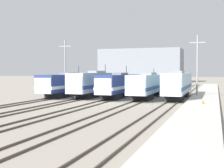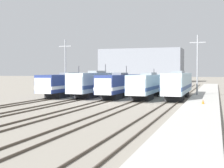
{
  "view_description": "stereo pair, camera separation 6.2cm",
  "coord_description": "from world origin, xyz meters",
  "px_view_note": "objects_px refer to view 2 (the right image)",
  "views": [
    {
      "loc": [
        14.72,
        -40.15,
        4.22
      ],
      "look_at": [
        0.92,
        1.08,
        2.44
      ],
      "focal_mm": 50.0,
      "sensor_mm": 36.0,
      "label": 1
    },
    {
      "loc": [
        14.77,
        -40.13,
        4.22
      ],
      "look_at": [
        0.92,
        1.08,
        2.44
      ],
      "focal_mm": 50.0,
      "sensor_mm": 36.0,
      "label": 2
    }
  ],
  "objects_px": {
    "locomotive_center_left": "(96,83)",
    "traffic_cone": "(203,102)",
    "locomotive_far_right": "(178,84)",
    "locomotive_center": "(119,85)",
    "catenary_tower_right": "(197,64)",
    "locomotive_far_left": "(68,84)",
    "locomotive_center_right": "(148,85)",
    "catenary_tower_left": "(65,65)"
  },
  "relations": [
    {
      "from": "locomotive_center_right",
      "to": "traffic_cone",
      "type": "height_order",
      "value": "locomotive_center_right"
    },
    {
      "from": "locomotive_center_left",
      "to": "locomotive_far_right",
      "type": "xyz_separation_m",
      "value": [
        13.73,
        -0.9,
        -0.01
      ]
    },
    {
      "from": "locomotive_center",
      "to": "catenary_tower_right",
      "type": "xyz_separation_m",
      "value": [
        11.79,
        4.7,
        3.29
      ]
    },
    {
      "from": "traffic_cone",
      "to": "locomotive_far_right",
      "type": "bearing_deg",
      "value": 111.93
    },
    {
      "from": "locomotive_center_left",
      "to": "catenary_tower_left",
      "type": "relative_size",
      "value": 1.84
    },
    {
      "from": "locomotive_center_right",
      "to": "catenary_tower_right",
      "type": "bearing_deg",
      "value": 29.17
    },
    {
      "from": "locomotive_far_right",
      "to": "locomotive_center",
      "type": "bearing_deg",
      "value": -176.26
    },
    {
      "from": "catenary_tower_right",
      "to": "traffic_cone",
      "type": "xyz_separation_m",
      "value": [
        1.51,
        -14.39,
        -4.71
      ]
    },
    {
      "from": "catenary_tower_left",
      "to": "traffic_cone",
      "type": "bearing_deg",
      "value": -29.62
    },
    {
      "from": "locomotive_center",
      "to": "catenary_tower_right",
      "type": "height_order",
      "value": "catenary_tower_right"
    },
    {
      "from": "locomotive_center_left",
      "to": "catenary_tower_right",
      "type": "xyz_separation_m",
      "value": [
        16.36,
        3.2,
        3.14
      ]
    },
    {
      "from": "locomotive_far_left",
      "to": "locomotive_center_right",
      "type": "distance_m",
      "value": 13.74
    },
    {
      "from": "locomotive_center_left",
      "to": "catenary_tower_left",
      "type": "xyz_separation_m",
      "value": [
        -7.44,
        3.2,
        3.14
      ]
    },
    {
      "from": "locomotive_far_left",
      "to": "catenary_tower_left",
      "type": "xyz_separation_m",
      "value": [
        -2.87,
        4.51,
        3.28
      ]
    },
    {
      "from": "locomotive_center",
      "to": "locomotive_far_right",
      "type": "bearing_deg",
      "value": 3.74
    },
    {
      "from": "locomotive_far_left",
      "to": "locomotive_far_right",
      "type": "relative_size",
      "value": 1.06
    },
    {
      "from": "locomotive_center_right",
      "to": "locomotive_far_left",
      "type": "bearing_deg",
      "value": -177.97
    },
    {
      "from": "locomotive_center",
      "to": "traffic_cone",
      "type": "height_order",
      "value": "locomotive_center"
    },
    {
      "from": "locomotive_far_left",
      "to": "traffic_cone",
      "type": "bearing_deg",
      "value": -23.75
    },
    {
      "from": "locomotive_center_left",
      "to": "locomotive_far_left",
      "type": "bearing_deg",
      "value": -164.04
    },
    {
      "from": "locomotive_far_left",
      "to": "traffic_cone",
      "type": "distance_m",
      "value": 24.58
    },
    {
      "from": "catenary_tower_left",
      "to": "locomotive_far_left",
      "type": "bearing_deg",
      "value": -57.57
    },
    {
      "from": "locomotive_center_right",
      "to": "locomotive_far_right",
      "type": "relative_size",
      "value": 1.1
    },
    {
      "from": "locomotive_center",
      "to": "locomotive_center_left",
      "type": "bearing_deg",
      "value": 161.91
    },
    {
      "from": "traffic_cone",
      "to": "locomotive_center",
      "type": "bearing_deg",
      "value": 143.91
    },
    {
      "from": "locomotive_center_left",
      "to": "catenary_tower_right",
      "type": "relative_size",
      "value": 1.84
    },
    {
      "from": "traffic_cone",
      "to": "catenary_tower_right",
      "type": "bearing_deg",
      "value": 96.0
    },
    {
      "from": "locomotive_center_right",
      "to": "traffic_cone",
      "type": "distance_m",
      "value": 13.63
    },
    {
      "from": "locomotive_center",
      "to": "catenary_tower_left",
      "type": "relative_size",
      "value": 1.62
    },
    {
      "from": "locomotive_far_right",
      "to": "catenary_tower_left",
      "type": "distance_m",
      "value": 21.8
    },
    {
      "from": "locomotive_center",
      "to": "locomotive_far_right",
      "type": "distance_m",
      "value": 9.18
    },
    {
      "from": "locomotive_center",
      "to": "catenary_tower_left",
      "type": "height_order",
      "value": "catenary_tower_left"
    },
    {
      "from": "catenary_tower_right",
      "to": "locomotive_far_left",
      "type": "bearing_deg",
      "value": -167.84
    },
    {
      "from": "locomotive_center_left",
      "to": "traffic_cone",
      "type": "relative_size",
      "value": 35.16
    },
    {
      "from": "locomotive_far_left",
      "to": "locomotive_far_right",
      "type": "height_order",
      "value": "locomotive_far_right"
    },
    {
      "from": "catenary_tower_left",
      "to": "traffic_cone",
      "type": "xyz_separation_m",
      "value": [
        25.32,
        -14.39,
        -4.71
      ]
    },
    {
      "from": "catenary_tower_right",
      "to": "locomotive_center_right",
      "type": "bearing_deg",
      "value": -150.83
    },
    {
      "from": "locomotive_far_right",
      "to": "catenary_tower_right",
      "type": "xyz_separation_m",
      "value": [
        2.63,
        4.1,
        3.15
      ]
    },
    {
      "from": "locomotive_far_right",
      "to": "locomotive_center_left",
      "type": "bearing_deg",
      "value": 176.26
    },
    {
      "from": "locomotive_center_left",
      "to": "locomotive_far_right",
      "type": "bearing_deg",
      "value": -3.74
    },
    {
      "from": "locomotive_center_left",
      "to": "traffic_cone",
      "type": "xyz_separation_m",
      "value": [
        17.88,
        -11.19,
        -1.57
      ]
    },
    {
      "from": "locomotive_far_left",
      "to": "locomotive_center",
      "type": "xyz_separation_m",
      "value": [
        9.15,
        -0.19,
        -0.0
      ]
    }
  ]
}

